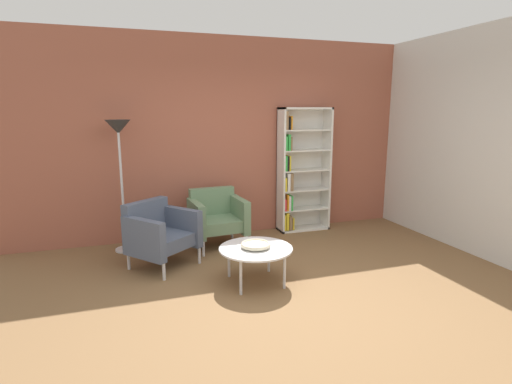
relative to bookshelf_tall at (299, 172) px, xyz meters
name	(u,v)px	position (x,y,z in m)	size (l,w,h in m)	color
ground_plane	(289,302)	(-1.10, -2.25, -0.92)	(8.32, 8.32, 0.00)	brown
brick_back_panel	(226,138)	(-1.10, 0.21, 0.53)	(6.40, 0.12, 2.90)	#9E5642
plaster_right_partition	(480,143)	(1.76, -1.65, 0.53)	(0.12, 5.20, 2.90)	silver
bookshelf_tall	(299,172)	(0.00, 0.00, 0.00)	(0.80, 0.30, 1.90)	silver
coffee_table_low	(256,250)	(-1.27, -1.71, -0.55)	(0.80, 0.80, 0.40)	silver
decorative_bowl	(256,245)	(-1.27, -1.71, -0.49)	(0.32, 0.32, 0.05)	beige
armchair_corner_red	(217,216)	(-1.39, -0.35, -0.51)	(0.77, 0.71, 0.78)	slate
armchair_spare_guest	(160,232)	(-2.21, -0.87, -0.51)	(0.95, 0.94, 0.78)	#4C566B
floor_lamp_torchiere	(119,143)	(-2.61, -0.17, 0.53)	(0.32, 0.32, 1.74)	silver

